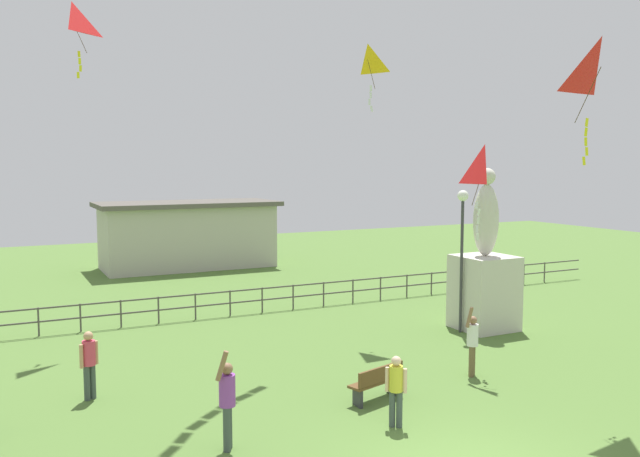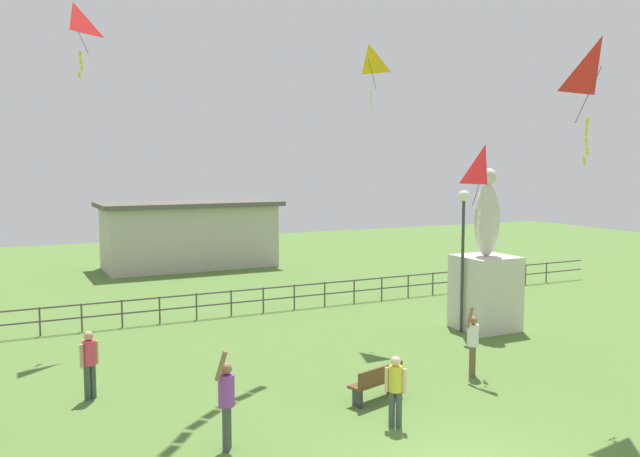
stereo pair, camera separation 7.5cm
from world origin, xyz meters
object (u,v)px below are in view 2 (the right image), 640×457
(statue_monument, at_px, (486,279))
(park_bench, at_px, (377,382))
(kite_2, at_px, (601,70))
(kite_4, at_px, (369,62))
(kite_3, at_px, (74,23))
(person_3, at_px, (473,341))
(person_5, at_px, (396,386))
(person_1, at_px, (226,398))
(lamppost, at_px, (463,230))
(person_4, at_px, (89,360))
(kite_0, at_px, (485,170))

(statue_monument, height_order, park_bench, statue_monument)
(kite_2, relative_size, kite_4, 1.32)
(park_bench, xyz_separation_m, kite_2, (4.36, -2.29, 7.20))
(statue_monument, distance_m, kite_3, 15.79)
(statue_monument, distance_m, kite_4, 8.20)
(statue_monument, relative_size, person_3, 2.88)
(park_bench, distance_m, person_5, 1.64)
(park_bench, distance_m, person_3, 3.27)
(person_1, distance_m, kite_4, 12.72)
(park_bench, bearing_deg, kite_2, -27.68)
(lamppost, height_order, person_4, lamppost)
(person_4, height_order, kite_4, kite_4)
(lamppost, relative_size, person_3, 2.50)
(person_1, bearing_deg, kite_4, 43.86)
(lamppost, relative_size, person_5, 3.06)
(park_bench, bearing_deg, person_5, -107.09)
(person_3, distance_m, kite_3, 15.61)
(person_4, bearing_deg, kite_2, -27.44)
(person_4, bearing_deg, statue_monument, 5.08)
(person_5, bearing_deg, lamppost, 42.51)
(person_3, bearing_deg, park_bench, -171.79)
(person_4, relative_size, kite_0, 0.64)
(lamppost, distance_m, person_4, 12.19)
(lamppost, xyz_separation_m, kite_3, (-11.25, 5.51, 6.64))
(statue_monument, distance_m, person_4, 12.97)
(person_1, xyz_separation_m, kite_0, (8.14, 2.23, 4.40))
(statue_monument, height_order, kite_3, kite_3)
(person_5, bearing_deg, park_bench, 72.91)
(person_4, height_order, kite_0, kite_0)
(lamppost, relative_size, kite_0, 1.82)
(person_1, height_order, kite_3, kite_3)
(kite_0, xyz_separation_m, kite_3, (-9.54, 8.52, 4.62))
(person_3, xyz_separation_m, kite_2, (1.16, -2.75, 6.72))
(statue_monument, relative_size, kite_3, 2.31)
(park_bench, bearing_deg, kite_0, 16.79)
(person_5, relative_size, kite_3, 0.66)
(statue_monument, bearing_deg, kite_2, -110.62)
(person_1, relative_size, person_5, 1.32)
(lamppost, bearing_deg, person_5, -137.49)
(kite_3, distance_m, kite_4, 9.49)
(person_3, bearing_deg, kite_0, 40.45)
(person_3, xyz_separation_m, person_5, (-3.67, -1.98, -0.06))
(person_5, bearing_deg, person_1, 171.59)
(kite_0, bearing_deg, park_bench, -163.21)
(person_1, distance_m, kite_3, 14.10)
(person_4, relative_size, kite_3, 0.70)
(person_3, relative_size, person_5, 1.22)
(park_bench, relative_size, person_5, 1.01)
(lamppost, xyz_separation_m, person_4, (-11.89, -1.13, -2.46))
(person_1, relative_size, kite_3, 0.87)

